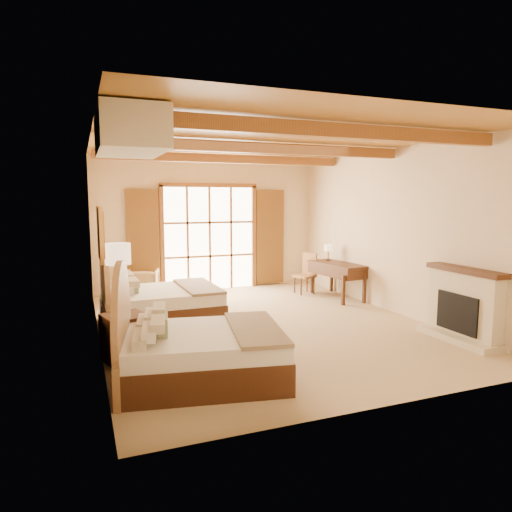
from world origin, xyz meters
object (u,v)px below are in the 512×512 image
bed_far (153,302)px  desk (337,279)px  nightstand (125,338)px  bed_near (190,349)px  armchair (142,284)px

bed_far → desk: (4.22, 0.71, 0.02)m
nightstand → desk: size_ratio=0.42×
nightstand → desk: desk is taller
bed_near → bed_far: 2.78m
bed_near → armchair: 4.97m
bed_far → nightstand: bed_far is taller
nightstand → bed_far: bearing=54.1°
bed_near → bed_far: (-0.03, 2.78, 0.01)m
nightstand → bed_near: bearing=-72.3°
nightstand → armchair: bearing=63.6°
bed_near → desk: size_ratio=1.46×
armchair → desk: size_ratio=0.47×
armchair → desk: desk is taller
desk → bed_near: bearing=-147.9°
nightstand → armchair: size_ratio=0.90×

